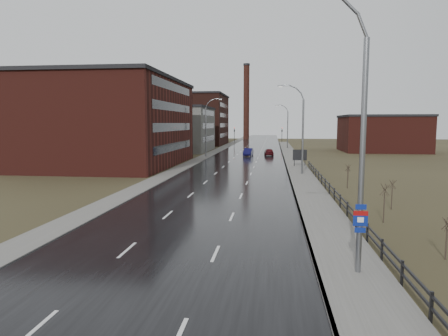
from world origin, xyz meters
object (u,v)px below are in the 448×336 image
(billboard, at_px, (300,155))
(car_near, at_px, (248,152))
(streetlight_main, at_px, (355,135))
(car_far, at_px, (269,152))

(billboard, height_order, car_near, billboard)
(streetlight_main, bearing_deg, car_far, 93.73)
(billboard, xyz_separation_m, car_near, (-8.93, 19.39, -1.00))
(billboard, distance_m, car_near, 21.37)
(car_near, height_order, car_far, car_near)
(streetlight_main, distance_m, car_far, 64.36)
(car_far, bearing_deg, billboard, 98.78)
(car_near, bearing_deg, streetlight_main, -78.75)
(streetlight_main, distance_m, car_near, 63.53)
(billboard, bearing_deg, car_near, 114.72)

